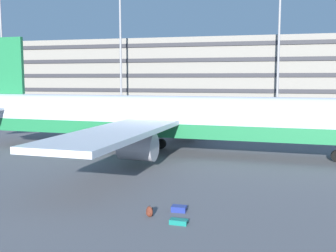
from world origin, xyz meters
name	(u,v)px	position (x,y,z in m)	size (l,w,h in m)	color
ground_plane	(143,148)	(0.00, 0.00, 0.00)	(600.00, 600.00, 0.00)	#5B5B60
terminal_structure	(212,76)	(0.00, 47.56, 6.95)	(146.99, 18.34, 13.90)	gray
airliner	(166,119)	(2.54, -1.38, 2.89)	(40.54, 32.87, 10.17)	silver
light_mast_far_left	(2,43)	(-38.91, 34.27, 13.09)	(1.80, 0.50, 22.77)	gray
light_mast_left	(121,40)	(-14.69, 34.27, 13.19)	(1.80, 0.50, 22.97)	gray
light_mast_center_left	(279,45)	(12.57, 34.27, 11.75)	(1.80, 0.50, 20.17)	gray
suitcase_silver	(179,222)	(7.18, -17.92, 0.11)	(0.82, 0.44, 0.21)	#147266
suitcase_purple	(179,209)	(6.85, -16.28, 0.14)	(0.73, 0.48, 0.27)	navy
backpack_red	(149,212)	(5.69, -17.35, 0.24)	(0.40, 0.33, 0.55)	#592619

